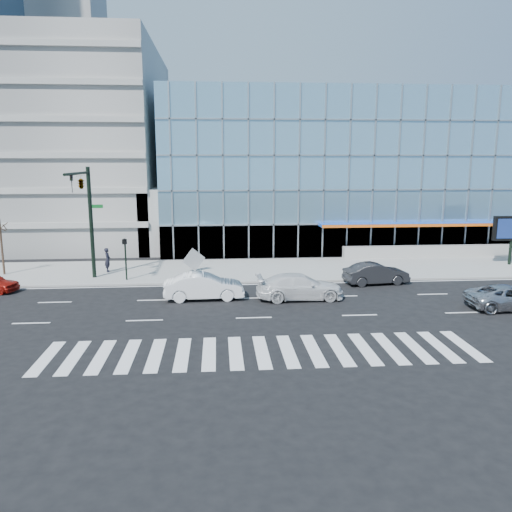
# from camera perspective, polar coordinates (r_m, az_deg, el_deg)

# --- Properties ---
(ground) EXTENTS (160.00, 160.00, 0.00)m
(ground) POSITION_cam_1_polar(r_m,az_deg,el_deg) (31.71, -0.79, -4.84)
(ground) COLOR black
(ground) RESTS_ON ground
(sidewalk) EXTENTS (120.00, 8.00, 0.15)m
(sidewalk) POSITION_cam_1_polar(r_m,az_deg,el_deg) (39.44, -1.54, -1.57)
(sidewalk) COLOR gray
(sidewalk) RESTS_ON ground
(theatre_building) EXTENTS (42.00, 26.00, 15.00)m
(theatre_building) POSITION_cam_1_polar(r_m,az_deg,el_deg) (58.67, 11.47, 9.65)
(theatre_building) COLOR #78ACC9
(theatre_building) RESTS_ON ground
(parking_garage) EXTENTS (24.00, 24.00, 20.00)m
(parking_garage) POSITION_cam_1_polar(r_m,az_deg,el_deg) (59.28, -22.67, 11.46)
(parking_garage) COLOR gray
(parking_garage) RESTS_ON ground
(ramp_block) EXTENTS (6.00, 8.00, 6.00)m
(ramp_block) POSITION_cam_1_polar(r_m,az_deg,el_deg) (48.95, -9.22, 4.21)
(ramp_block) COLOR gray
(ramp_block) RESTS_ON ground
(tower_backdrop) EXTENTS (14.00, 14.00, 48.00)m
(tower_backdrop) POSITION_cam_1_polar(r_m,az_deg,el_deg) (105.42, -21.00, 18.66)
(tower_backdrop) COLOR gray
(tower_backdrop) RESTS_ON ground
(retaining_wall) EXTENTS (30.00, 0.80, 1.00)m
(retaining_wall) POSITION_cam_1_polar(r_m,az_deg,el_deg) (50.05, 26.83, 0.60)
(retaining_wall) COLOR gray
(retaining_wall) RESTS_ON sidewalk
(traffic_signal) EXTENTS (1.14, 5.74, 8.00)m
(traffic_signal) POSITION_cam_1_polar(r_m,az_deg,el_deg) (36.26, -19.04, 6.46)
(traffic_signal) COLOR black
(traffic_signal) RESTS_ON sidewalk
(ped_signal_post) EXTENTS (0.30, 0.33, 3.00)m
(ped_signal_post) POSITION_cam_1_polar(r_m,az_deg,el_deg) (36.58, -14.72, 0.37)
(ped_signal_post) COLOR black
(ped_signal_post) RESTS_ON sidewalk
(marquee_sign) EXTENTS (3.20, 0.43, 4.00)m
(marquee_sign) POSITION_cam_1_polar(r_m,az_deg,el_deg) (45.63, 27.26, 2.74)
(marquee_sign) COLOR black
(marquee_sign) RESTS_ON sidewalk
(street_tree_near) EXTENTS (1.10, 1.10, 4.23)m
(street_tree_near) POSITION_cam_1_polar(r_m,az_deg,el_deg) (41.49, -27.24, 3.03)
(street_tree_near) COLOR #332319
(street_tree_near) RESTS_ON sidewalk
(silver_suv) EXTENTS (5.05, 2.35, 1.40)m
(silver_suv) POSITION_cam_1_polar(r_m,az_deg,el_deg) (32.91, 27.09, -4.22)
(silver_suv) COLOR #B3B3B8
(silver_suv) RESTS_ON ground
(white_suv) EXTENTS (5.53, 2.38, 1.59)m
(white_suv) POSITION_cam_1_polar(r_m,az_deg,el_deg) (31.47, 5.01, -3.51)
(white_suv) COLOR silver
(white_suv) RESTS_ON ground
(white_sedan) EXTENTS (5.05, 1.94, 1.64)m
(white_sedan) POSITION_cam_1_polar(r_m,az_deg,el_deg) (31.49, -5.97, -3.47)
(white_sedan) COLOR white
(white_sedan) RESTS_ON ground
(dark_sedan) EXTENTS (4.70, 2.15, 1.49)m
(dark_sedan) POSITION_cam_1_polar(r_m,az_deg,el_deg) (36.12, 13.56, -1.96)
(dark_sedan) COLOR black
(dark_sedan) RESTS_ON ground
(pedestrian) EXTENTS (0.54, 0.74, 1.86)m
(pedestrian) POSITION_cam_1_polar(r_m,az_deg,el_deg) (39.84, -16.60, -0.43)
(pedestrian) COLOR black
(pedestrian) RESTS_ON sidewalk
(tilted_panel) EXTENTS (1.75, 0.64, 1.83)m
(tilted_panel) POSITION_cam_1_polar(r_m,az_deg,el_deg) (38.65, -7.12, -0.42)
(tilted_panel) COLOR #A5A5A5
(tilted_panel) RESTS_ON sidewalk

